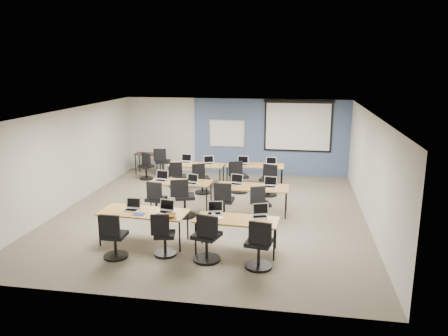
% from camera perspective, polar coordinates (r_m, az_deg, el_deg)
% --- Properties ---
extents(floor, '(8.00, 9.00, 0.02)m').
position_cam_1_polar(floor, '(11.75, -1.67, -5.87)').
color(floor, '#6B6354').
rests_on(floor, ground).
extents(ceiling, '(8.00, 9.00, 0.02)m').
position_cam_1_polar(ceiling, '(11.15, -1.76, 7.33)').
color(ceiling, white).
rests_on(ceiling, ground).
extents(wall_back, '(8.00, 0.04, 2.70)m').
position_cam_1_polar(wall_back, '(15.73, 1.52, 4.16)').
color(wall_back, beige).
rests_on(wall_back, ground).
extents(wall_front, '(8.00, 0.04, 2.70)m').
position_cam_1_polar(wall_front, '(7.20, -8.83, -7.35)').
color(wall_front, beige).
rests_on(wall_front, ground).
extents(wall_left, '(0.04, 9.00, 2.70)m').
position_cam_1_polar(wall_left, '(12.77, -19.60, 1.20)').
color(wall_left, beige).
rests_on(wall_left, ground).
extents(wall_right, '(0.04, 9.00, 2.70)m').
position_cam_1_polar(wall_right, '(11.31, 18.58, -0.23)').
color(wall_right, beige).
rests_on(wall_right, ground).
extents(blue_accent_panel, '(5.50, 0.04, 2.70)m').
position_cam_1_polar(blue_accent_panel, '(15.58, 6.07, 4.00)').
color(blue_accent_panel, '#3D5977').
rests_on(blue_accent_panel, wall_back).
extents(whiteboard, '(1.28, 0.03, 0.98)m').
position_cam_1_polar(whiteboard, '(15.69, 0.40, 4.51)').
color(whiteboard, silver).
rests_on(whiteboard, wall_back).
extents(projector_screen, '(2.40, 0.10, 1.82)m').
position_cam_1_polar(projector_screen, '(15.41, 9.65, 5.80)').
color(projector_screen, black).
rests_on(projector_screen, wall_back).
extents(training_table_front_left, '(1.92, 0.80, 0.73)m').
position_cam_1_polar(training_table_front_left, '(9.80, -10.45, -5.84)').
color(training_table_front_left, brown).
rests_on(training_table_front_left, floor).
extents(training_table_front_right, '(1.74, 0.73, 0.73)m').
position_cam_1_polar(training_table_front_right, '(9.19, 1.64, -6.97)').
color(training_table_front_right, '#986D43').
rests_on(training_table_front_right, floor).
extents(training_table_mid_left, '(1.69, 0.70, 0.73)m').
position_cam_1_polar(training_table_mid_left, '(12.08, -5.64, -2.01)').
color(training_table_mid_left, olive).
rests_on(training_table_mid_left, floor).
extents(training_table_mid_right, '(1.91, 0.80, 0.73)m').
position_cam_1_polar(training_table_mid_right, '(11.58, 3.71, -2.62)').
color(training_table_mid_right, '#8F603F').
rests_on(training_table_mid_right, floor).
extents(training_table_back_left, '(1.78, 0.74, 0.73)m').
position_cam_1_polar(training_table_back_left, '(14.11, -3.64, 0.31)').
color(training_table_back_left, brown).
rests_on(training_table_back_left, floor).
extents(training_table_back_right, '(1.84, 0.76, 0.73)m').
position_cam_1_polar(training_table_back_right, '(14.03, 4.08, 0.23)').
color(training_table_back_right, brown).
rests_on(training_table_back_right, floor).
extents(laptop_0, '(0.33, 0.28, 0.25)m').
position_cam_1_polar(laptop_0, '(9.92, -11.90, -5.03)').
color(laptop_0, silver).
rests_on(laptop_0, training_table_front_left).
extents(mouse_0, '(0.08, 0.10, 0.03)m').
position_cam_1_polar(mouse_0, '(9.78, -11.28, -5.59)').
color(mouse_0, white).
rests_on(mouse_0, training_table_front_left).
extents(task_chair_0, '(0.51, 0.51, 0.99)m').
position_cam_1_polar(task_chair_0, '(9.26, -14.19, -9.07)').
color(task_chair_0, black).
rests_on(task_chair_0, floor).
extents(laptop_1, '(0.35, 0.29, 0.26)m').
position_cam_1_polar(laptop_1, '(9.66, -7.60, -5.36)').
color(laptop_1, '#A5A5B1').
rests_on(laptop_1, training_table_front_left).
extents(mouse_1, '(0.08, 0.10, 0.03)m').
position_cam_1_polar(mouse_1, '(9.55, -6.80, -5.89)').
color(mouse_1, white).
rests_on(mouse_1, training_table_front_left).
extents(task_chair_1, '(0.46, 0.46, 0.95)m').
position_cam_1_polar(task_chair_1, '(9.18, -7.89, -9.08)').
color(task_chair_1, black).
rests_on(task_chair_1, floor).
extents(laptop_2, '(0.33, 0.28, 0.25)m').
position_cam_1_polar(laptop_2, '(9.50, -1.22, -5.58)').
color(laptop_2, '#BCBCBC').
rests_on(laptop_2, training_table_front_right).
extents(mouse_2, '(0.07, 0.11, 0.04)m').
position_cam_1_polar(mouse_2, '(9.19, -0.27, -6.56)').
color(mouse_2, white).
rests_on(mouse_2, training_table_front_right).
extents(task_chair_2, '(0.57, 0.56, 1.04)m').
position_cam_1_polar(task_chair_2, '(8.85, -2.27, -9.56)').
color(task_chair_2, black).
rests_on(task_chair_2, floor).
extents(laptop_3, '(0.35, 0.30, 0.26)m').
position_cam_1_polar(laptop_3, '(9.34, 4.74, -5.94)').
color(laptop_3, silver).
rests_on(laptop_3, training_table_front_right).
extents(mouse_3, '(0.08, 0.10, 0.03)m').
position_cam_1_polar(mouse_3, '(9.19, 5.85, -6.65)').
color(mouse_3, white).
rests_on(mouse_3, training_table_front_right).
extents(task_chair_3, '(0.54, 0.54, 1.02)m').
position_cam_1_polar(task_chair_3, '(8.58, 4.59, -10.42)').
color(task_chair_3, black).
rests_on(task_chair_3, floor).
extents(laptop_4, '(0.36, 0.31, 0.27)m').
position_cam_1_polar(laptop_4, '(12.23, -8.19, -1.33)').
color(laptop_4, '#B7B7C2').
rests_on(laptop_4, training_table_mid_left).
extents(mouse_4, '(0.09, 0.12, 0.04)m').
position_cam_1_polar(mouse_4, '(11.96, -7.04, -1.90)').
color(mouse_4, white).
rests_on(mouse_4, training_table_mid_left).
extents(task_chair_4, '(0.50, 0.50, 0.99)m').
position_cam_1_polar(task_chair_4, '(11.42, -8.90, -4.47)').
color(task_chair_4, black).
rests_on(task_chair_4, floor).
extents(laptop_5, '(0.32, 0.28, 0.25)m').
position_cam_1_polar(laptop_5, '(11.85, -4.21, -1.73)').
color(laptop_5, '#ABABB5').
rests_on(laptop_5, training_table_mid_left).
extents(mouse_5, '(0.09, 0.12, 0.04)m').
position_cam_1_polar(mouse_5, '(11.73, -3.28, -2.12)').
color(mouse_5, white).
rests_on(mouse_5, training_table_mid_left).
extents(task_chair_5, '(0.59, 0.57, 1.04)m').
position_cam_1_polar(task_chair_5, '(11.36, -5.31, -4.32)').
color(task_chair_5, black).
rests_on(task_chair_5, floor).
extents(laptop_6, '(0.34, 0.29, 0.26)m').
position_cam_1_polar(laptop_6, '(11.76, 1.64, -1.81)').
color(laptop_6, silver).
rests_on(laptop_6, training_table_mid_right).
extents(mouse_6, '(0.08, 0.10, 0.03)m').
position_cam_1_polar(mouse_6, '(11.59, 1.93, -2.32)').
color(mouse_6, white).
rests_on(mouse_6, training_table_mid_right).
extents(task_chair_6, '(0.54, 0.54, 1.02)m').
position_cam_1_polar(task_chair_6, '(11.08, -0.05, -4.78)').
color(task_chair_6, black).
rests_on(task_chair_6, floor).
extents(laptop_7, '(0.34, 0.29, 0.26)m').
position_cam_1_polar(laptop_7, '(11.57, 6.07, -2.14)').
color(laptop_7, '#B2B2B9').
rests_on(laptop_7, training_table_mid_right).
extents(mouse_7, '(0.08, 0.11, 0.04)m').
position_cam_1_polar(mouse_7, '(11.41, 6.81, -2.65)').
color(mouse_7, white).
rests_on(mouse_7, training_table_mid_right).
extents(task_chair_7, '(0.50, 0.47, 0.95)m').
position_cam_1_polar(task_chair_7, '(11.03, 4.75, -5.08)').
color(task_chair_7, black).
rests_on(task_chair_7, floor).
extents(laptop_8, '(0.35, 0.30, 0.27)m').
position_cam_1_polar(laptop_8, '(14.40, -5.01, 1.00)').
color(laptop_8, silver).
rests_on(laptop_8, training_table_back_left).
extents(mouse_8, '(0.08, 0.10, 0.03)m').
position_cam_1_polar(mouse_8, '(14.20, -4.27, 0.61)').
color(mouse_8, white).
rests_on(mouse_8, training_table_back_left).
extents(task_chair_8, '(0.48, 0.48, 0.97)m').
position_cam_1_polar(task_chair_8, '(13.60, -5.98, -1.49)').
color(task_chair_8, black).
rests_on(task_chair_8, floor).
extents(laptop_9, '(0.34, 0.29, 0.25)m').
position_cam_1_polar(laptop_9, '(14.13, -2.09, 0.79)').
color(laptop_9, silver).
rests_on(laptop_9, training_table_back_left).
extents(mouse_9, '(0.07, 0.10, 0.03)m').
position_cam_1_polar(mouse_9, '(13.93, -1.14, 0.40)').
color(mouse_9, white).
rests_on(mouse_9, training_table_back_left).
extents(task_chair_9, '(0.51, 0.48, 0.96)m').
position_cam_1_polar(task_chair_9, '(13.36, -2.99, -1.72)').
color(task_chair_9, black).
rests_on(task_chair_9, floor).
extents(laptop_10, '(0.35, 0.30, 0.27)m').
position_cam_1_polar(laptop_10, '(14.05, 2.45, 0.72)').
color(laptop_10, '#B5B5B5').
rests_on(laptop_10, training_table_back_right).
extents(mouse_10, '(0.06, 0.09, 0.03)m').
position_cam_1_polar(mouse_10, '(13.83, 3.54, 0.27)').
color(mouse_10, white).
rests_on(mouse_10, training_table_back_right).
extents(task_chair_10, '(0.58, 0.54, 1.02)m').
position_cam_1_polar(task_chair_10, '(13.44, 1.88, -1.50)').
color(task_chair_10, black).
rests_on(task_chair_10, floor).
extents(laptop_11, '(0.33, 0.28, 0.25)m').
position_cam_1_polar(laptop_11, '(14.01, 6.17, 0.61)').
color(laptop_11, silver).
rests_on(laptop_11, training_table_back_right).
extents(mouse_11, '(0.07, 0.10, 0.03)m').
position_cam_1_polar(mouse_11, '(13.68, 7.43, 0.04)').
color(mouse_11, white).
rests_on(mouse_11, training_table_back_right).
extents(task_chair_11, '(0.53, 0.53, 1.01)m').
position_cam_1_polar(task_chair_11, '(13.18, 5.88, -1.89)').
color(task_chair_11, black).
rests_on(task_chair_11, floor).
extents(blue_mousepad, '(0.25, 0.21, 0.01)m').
position_cam_1_polar(blue_mousepad, '(9.62, -11.04, -5.96)').
color(blue_mousepad, navy).
rests_on(blue_mousepad, training_table_front_left).
extents(snack_bowl, '(0.32, 0.32, 0.07)m').
position_cam_1_polar(snack_bowl, '(9.34, -7.01, -6.18)').
color(snack_bowl, olive).
rests_on(snack_bowl, training_table_front_left).
extents(snack_plate, '(0.24, 0.24, 0.01)m').
position_cam_1_polar(snack_plate, '(9.22, -0.66, -6.53)').
color(snack_plate, white).
rests_on(snack_plate, training_table_front_right).
extents(coffee_cup, '(0.07, 0.07, 0.06)m').
position_cam_1_polar(coffee_cup, '(9.29, -1.40, -6.17)').
color(coffee_cup, white).
rests_on(coffee_cup, snack_plate).
extents(utility_table, '(0.92, 0.51, 0.75)m').
position_cam_1_polar(utility_table, '(15.94, -9.93, 1.55)').
color(utility_table, '#35221B').
rests_on(utility_table, floor).
extents(spare_chair_a, '(0.53, 0.53, 1.01)m').
position_cam_1_polar(spare_chair_a, '(15.60, -8.06, 0.46)').
color(spare_chair_a, black).
rests_on(spare_chair_a, floor).
extents(spare_chair_b, '(0.50, 0.46, 0.95)m').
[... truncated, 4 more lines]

